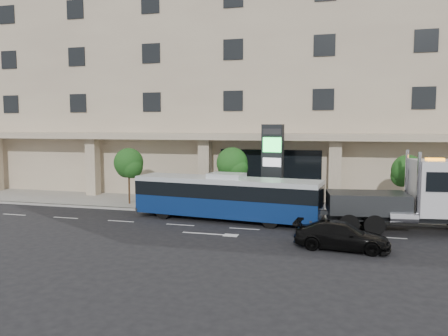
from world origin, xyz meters
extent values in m
plane|color=black|center=(0.00, 0.00, 0.00)|extent=(120.00, 120.00, 0.00)
cube|color=gray|center=(0.00, 5.00, 0.07)|extent=(120.00, 6.00, 0.15)
cube|color=gray|center=(0.00, 2.00, 0.07)|extent=(120.00, 0.30, 0.15)
cube|color=tan|center=(0.00, 15.50, 10.00)|extent=(60.00, 15.00, 20.00)
cube|color=tan|center=(0.00, 6.80, 5.20)|extent=(60.00, 2.80, 0.50)
cube|color=black|center=(0.00, 7.97, 2.15)|extent=(8.00, 0.12, 4.00)
cube|color=tan|center=(-15.00, 6.80, 2.60)|extent=(0.90, 0.90, 4.90)
cube|color=tan|center=(-5.00, 6.80, 2.60)|extent=(0.90, 0.90, 4.90)
cube|color=tan|center=(5.00, 6.80, 2.60)|extent=(0.90, 0.90, 4.90)
cylinder|color=#422B19|center=(-10.00, 3.60, 1.55)|extent=(0.14, 0.14, 2.80)
sphere|color=#144718|center=(-10.00, 3.60, 3.27)|extent=(2.20, 2.20, 2.20)
sphere|color=#144718|center=(-9.65, 3.40, 2.95)|extent=(1.65, 1.65, 1.65)
sphere|color=#144718|center=(-10.30, 3.80, 2.87)|extent=(1.54, 1.54, 1.54)
cylinder|color=#422B19|center=(-2.00, 3.60, 1.62)|extent=(0.14, 0.14, 2.94)
sphere|color=#144718|center=(-2.00, 3.60, 3.43)|extent=(2.20, 2.20, 2.20)
sphere|color=#144718|center=(-1.65, 3.40, 3.09)|extent=(1.65, 1.65, 1.65)
sphere|color=#144718|center=(-2.30, 3.80, 3.01)|extent=(1.54, 1.54, 1.54)
cylinder|color=#422B19|center=(9.50, 3.60, 1.51)|extent=(0.14, 0.14, 2.73)
sphere|color=#144718|center=(9.50, 3.60, 3.19)|extent=(2.00, 2.00, 2.00)
sphere|color=#144718|center=(9.85, 3.40, 2.88)|extent=(1.50, 1.50, 1.50)
sphere|color=#144718|center=(9.20, 3.80, 2.80)|extent=(1.40, 1.40, 1.40)
cylinder|color=black|center=(-5.66, -0.13, 0.50)|extent=(1.02, 0.41, 0.99)
cylinder|color=black|center=(-5.42, 1.94, 0.50)|extent=(1.02, 0.41, 0.99)
cylinder|color=black|center=(1.45, -0.96, 0.50)|extent=(1.02, 0.41, 0.99)
cylinder|color=black|center=(1.69, 1.11, 0.50)|extent=(1.02, 0.41, 0.99)
cube|color=navy|center=(-1.59, 0.44, 0.94)|extent=(12.13, 3.85, 1.19)
cube|color=black|center=(-1.59, 0.44, 1.99)|extent=(12.14, 3.89, 0.89)
cube|color=silver|center=(-1.59, 0.44, 2.58)|extent=(12.13, 3.85, 0.30)
cube|color=silver|center=(-1.59, 0.44, 2.88)|extent=(2.36, 1.83, 0.30)
cube|color=#2D3033|center=(-7.46, 1.13, 0.45)|extent=(0.43, 2.48, 0.30)
cube|color=#2D3033|center=(4.28, -0.24, 0.45)|extent=(0.43, 2.48, 0.30)
cube|color=#2D3033|center=(9.13, 0.18, 0.84)|extent=(9.00, 2.18, 0.42)
cube|color=silver|center=(10.43, 0.35, 2.58)|extent=(2.42, 2.88, 3.05)
cylinder|color=silver|center=(9.43, -0.95, 2.84)|extent=(0.21, 0.21, 3.58)
cylinder|color=silver|center=(9.14, 1.35, 2.84)|extent=(0.21, 0.21, 3.58)
cube|color=#2D3033|center=(6.88, -0.11, 1.63)|extent=(4.70, 3.07, 1.16)
cube|color=#2D3033|center=(4.38, -0.43, 1.00)|extent=(1.71, 0.51, 0.23)
cube|color=#2D3033|center=(3.75, -0.51, 0.58)|extent=(0.50, 1.91, 0.19)
cube|color=orange|center=(10.43, 0.35, 4.16)|extent=(0.99, 0.49, 0.15)
cylinder|color=black|center=(7.23, -1.18, 0.58)|extent=(1.19, 0.48, 1.16)
cylinder|color=black|center=(6.95, 1.01, 0.58)|extent=(1.19, 0.48, 1.16)
cylinder|color=black|center=(5.88, -1.35, 0.58)|extent=(1.19, 0.48, 1.16)
cylinder|color=black|center=(5.60, 0.84, 0.58)|extent=(1.19, 0.48, 1.16)
imported|color=black|center=(5.48, -4.39, 0.67)|extent=(4.73, 2.25, 1.33)
cube|color=black|center=(0.82, 3.80, 3.14)|extent=(1.56, 0.77, 5.97)
cube|color=#24DB4C|center=(0.82, 3.52, 4.73)|extent=(1.28, 0.30, 1.00)
cube|color=silver|center=(0.82, 3.52, 3.53)|extent=(1.28, 0.30, 0.60)
cube|color=#262628|center=(0.82, 3.52, 5.63)|extent=(1.28, 0.30, 0.40)
camera|label=1|loc=(5.29, -26.06, 6.00)|focal=35.00mm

